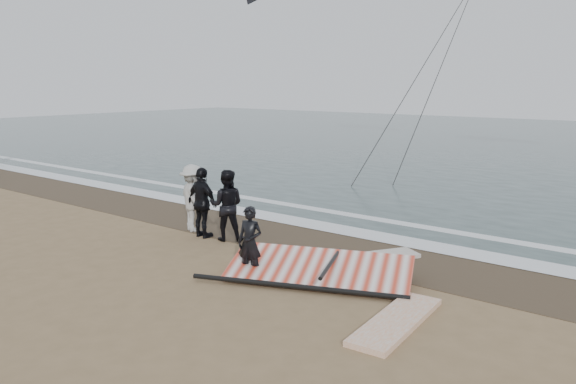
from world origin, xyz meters
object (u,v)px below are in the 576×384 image
board_white (397,321)px  board_cream (368,258)px  man_main (250,242)px  sail_rig (320,270)px

board_white → board_cream: same height
board_white → board_cream: 3.56m
board_white → board_cream: bearing=123.6°
man_main → sail_rig: man_main is taller
board_cream → sail_rig: sail_rig is taller
board_white → sail_rig: size_ratio=0.61×
board_cream → man_main: bearing=-86.7°
man_main → board_white: bearing=-14.7°
board_white → sail_rig: (-2.36, 1.08, 0.14)m
man_main → board_white: size_ratio=0.61×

